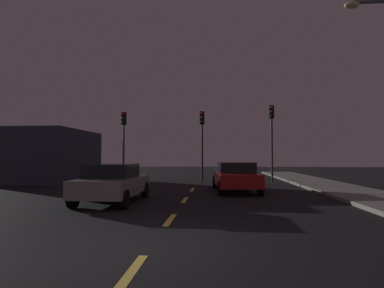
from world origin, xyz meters
TOP-DOWN VIEW (x-y plane):
  - ground_plane at (0.00, 7.00)m, footprint 80.00×80.00m
  - sidewalk_curb_right at (7.50, 7.00)m, footprint 3.00×40.00m
  - lane_stripe_nearest at (0.00, -1.20)m, footprint 0.16×1.60m
  - lane_stripe_second at (0.00, 2.60)m, footprint 0.16×1.60m
  - lane_stripe_third at (0.00, 6.40)m, footprint 0.16×1.60m
  - lane_stripe_fourth at (0.00, 10.20)m, footprint 0.16×1.60m
  - traffic_signal_left at (-5.36, 15.48)m, footprint 0.32×0.38m
  - traffic_signal_center at (0.26, 15.48)m, footprint 0.32×0.38m
  - traffic_signal_right at (5.06, 15.48)m, footprint 0.32×0.38m
  - car_stopped_ahead at (2.19, 9.58)m, footprint 2.30×4.61m
  - car_adjacent_lane at (-2.63, 5.55)m, footprint 1.97×3.99m
  - storefront_left at (-10.68, 14.78)m, footprint 5.36×6.54m

SIDE VIEW (x-z plane):
  - ground_plane at x=0.00m, z-range 0.00..0.00m
  - lane_stripe_nearest at x=0.00m, z-range 0.00..0.01m
  - lane_stripe_second at x=0.00m, z-range 0.00..0.01m
  - lane_stripe_third at x=0.00m, z-range 0.00..0.01m
  - lane_stripe_fourth at x=0.00m, z-range 0.00..0.01m
  - sidewalk_curb_right at x=7.50m, z-range 0.00..0.15m
  - car_adjacent_lane at x=-2.63m, z-range 0.02..1.47m
  - car_stopped_ahead at x=2.19m, z-range 0.02..1.47m
  - storefront_left at x=-10.68m, z-range 0.00..3.57m
  - traffic_signal_center at x=0.26m, z-range 0.98..5.88m
  - traffic_signal_left at x=-5.36m, z-range 0.99..5.90m
  - traffic_signal_right at x=5.06m, z-range 1.03..6.30m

